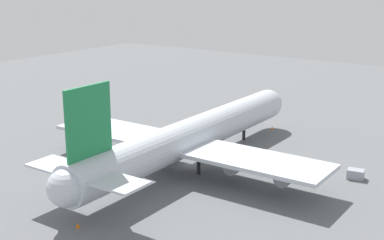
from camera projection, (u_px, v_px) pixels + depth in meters
name	position (u px, v px, depth m)	size (l,w,h in m)	color
ground_plane	(192.00, 165.00, 103.34)	(277.92, 277.92, 0.00)	slate
cargo_airplane	(191.00, 136.00, 101.61)	(69.48, 56.75, 20.14)	silver
cargo_container_fore	(356.00, 174.00, 96.27)	(2.59, 3.27, 1.73)	#999EA8
safety_cone_nose	(272.00, 128.00, 127.16)	(0.57, 0.57, 0.81)	orange
safety_cone_tail	(78.00, 225.00, 77.62)	(0.58, 0.58, 0.84)	orange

